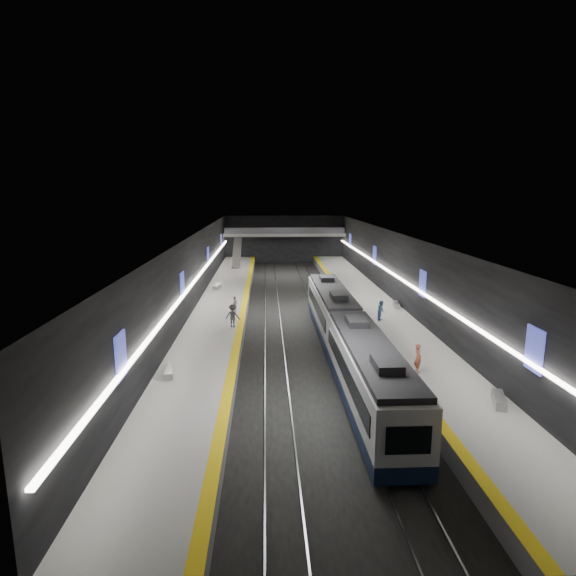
{
  "coord_description": "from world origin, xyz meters",
  "views": [
    {
      "loc": [
        -3.09,
        -46.73,
        12.07
      ],
      "look_at": [
        -0.84,
        2.05,
        2.2
      ],
      "focal_mm": 30.0,
      "sensor_mm": 36.0,
      "label": 1
    }
  ],
  "objects_px": {
    "bench_left_near": "(168,372)",
    "passenger_right_b": "(381,311)",
    "passenger_left_a": "(235,305)",
    "passenger_left_b": "(233,316)",
    "train": "(346,334)",
    "escalator": "(237,253)",
    "bench_right_far": "(396,305)",
    "passenger_right_a": "(418,358)",
    "bench_right_near": "(499,400)",
    "bench_left_far": "(217,287)"
  },
  "relations": [
    {
      "from": "escalator",
      "to": "bench_left_far",
      "type": "height_order",
      "value": "escalator"
    },
    {
      "from": "passenger_right_b",
      "to": "passenger_left_a",
      "type": "distance_m",
      "value": 13.26
    },
    {
      "from": "bench_right_near",
      "to": "passenger_right_b",
      "type": "relative_size",
      "value": 1.11
    },
    {
      "from": "passenger_right_b",
      "to": "bench_left_near",
      "type": "bearing_deg",
      "value": 156.47
    },
    {
      "from": "escalator",
      "to": "bench_right_far",
      "type": "bearing_deg",
      "value": -58.56
    },
    {
      "from": "passenger_right_a",
      "to": "escalator",
      "type": "bearing_deg",
      "value": 13.93
    },
    {
      "from": "passenger_left_a",
      "to": "escalator",
      "type": "bearing_deg",
      "value": -158.5
    },
    {
      "from": "bench_right_near",
      "to": "passenger_right_a",
      "type": "distance_m",
      "value": 5.55
    },
    {
      "from": "bench_right_near",
      "to": "passenger_left_b",
      "type": "distance_m",
      "value": 21.5
    },
    {
      "from": "bench_right_near",
      "to": "bench_left_near",
      "type": "bearing_deg",
      "value": -176.28
    },
    {
      "from": "passenger_right_a",
      "to": "passenger_left_b",
      "type": "bearing_deg",
      "value": 45.51
    },
    {
      "from": "bench_right_near",
      "to": "passenger_right_a",
      "type": "xyz_separation_m",
      "value": [
        -2.9,
        4.68,
        0.67
      ]
    },
    {
      "from": "bench_right_far",
      "to": "passenger_left_a",
      "type": "distance_m",
      "value": 15.59
    },
    {
      "from": "bench_left_far",
      "to": "passenger_right_a",
      "type": "distance_m",
      "value": 30.83
    },
    {
      "from": "bench_left_far",
      "to": "train",
      "type": "bearing_deg",
      "value": -51.93
    },
    {
      "from": "train",
      "to": "bench_right_near",
      "type": "relative_size",
      "value": 15.15
    },
    {
      "from": "passenger_right_b",
      "to": "bench_left_far",
      "type": "bearing_deg",
      "value": 76.3
    },
    {
      "from": "bench_left_near",
      "to": "passenger_right_b",
      "type": "relative_size",
      "value": 1.02
    },
    {
      "from": "bench_left_far",
      "to": "bench_right_far",
      "type": "xyz_separation_m",
      "value": [
        18.27,
        -9.83,
        -0.0
      ]
    },
    {
      "from": "escalator",
      "to": "passenger_left_b",
      "type": "relative_size",
      "value": 4.13
    },
    {
      "from": "bench_left_near",
      "to": "passenger_left_b",
      "type": "distance_m",
      "value": 11.05
    },
    {
      "from": "passenger_right_a",
      "to": "passenger_left_b",
      "type": "xyz_separation_m",
      "value": [
        -12.11,
        10.68,
        0.06
      ]
    },
    {
      "from": "passenger_left_a",
      "to": "train",
      "type": "bearing_deg",
      "value": 56.32
    },
    {
      "from": "train",
      "to": "passenger_right_b",
      "type": "relative_size",
      "value": 16.87
    },
    {
      "from": "train",
      "to": "passenger_right_b",
      "type": "xyz_separation_m",
      "value": [
        4.37,
        7.76,
        -0.31
      ]
    },
    {
      "from": "train",
      "to": "bench_left_near",
      "type": "distance_m",
      "value": 12.45
    },
    {
      "from": "train",
      "to": "passenger_left_a",
      "type": "height_order",
      "value": "train"
    },
    {
      "from": "bench_left_far",
      "to": "passenger_left_a",
      "type": "xyz_separation_m",
      "value": [
        2.78,
        -11.52,
        0.57
      ]
    },
    {
      "from": "passenger_left_a",
      "to": "passenger_left_b",
      "type": "height_order",
      "value": "passenger_left_b"
    },
    {
      "from": "passenger_right_a",
      "to": "passenger_right_b",
      "type": "xyz_separation_m",
      "value": [
        0.63,
        12.19,
        -0.02
      ]
    },
    {
      "from": "train",
      "to": "bench_right_far",
      "type": "distance_m",
      "value": 14.49
    },
    {
      "from": "escalator",
      "to": "passenger_left_a",
      "type": "xyz_separation_m",
      "value": [
        1.51,
        -29.49,
        -1.1
      ]
    },
    {
      "from": "bench_right_far",
      "to": "bench_left_far",
      "type": "bearing_deg",
      "value": 160.01
    },
    {
      "from": "escalator",
      "to": "passenger_right_a",
      "type": "bearing_deg",
      "value": -72.98
    },
    {
      "from": "bench_right_far",
      "to": "passenger_right_a",
      "type": "bearing_deg",
      "value": -92.49
    },
    {
      "from": "bench_right_near",
      "to": "train",
      "type": "bearing_deg",
      "value": 144.63
    },
    {
      "from": "escalator",
      "to": "passenger_right_a",
      "type": "height_order",
      "value": "escalator"
    },
    {
      "from": "passenger_right_a",
      "to": "passenger_right_b",
      "type": "distance_m",
      "value": 12.21
    },
    {
      "from": "train",
      "to": "passenger_left_b",
      "type": "bearing_deg",
      "value": 143.28
    },
    {
      "from": "bench_left_near",
      "to": "bench_right_far",
      "type": "distance_m",
      "value": 25.19
    },
    {
      "from": "train",
      "to": "bench_right_near",
      "type": "xyz_separation_m",
      "value": [
        6.65,
        -9.12,
        -0.95
      ]
    },
    {
      "from": "passenger_right_a",
      "to": "bench_left_near",
      "type": "bearing_deg",
      "value": 86.32
    },
    {
      "from": "train",
      "to": "bench_left_near",
      "type": "relative_size",
      "value": 16.56
    },
    {
      "from": "train",
      "to": "escalator",
      "type": "height_order",
      "value": "escalator"
    },
    {
      "from": "bench_right_near",
      "to": "passenger_left_b",
      "type": "bearing_deg",
      "value": 152.89
    },
    {
      "from": "passenger_right_b",
      "to": "passenger_left_b",
      "type": "xyz_separation_m",
      "value": [
        -12.74,
        -1.51,
        0.08
      ]
    },
    {
      "from": "passenger_left_b",
      "to": "train",
      "type": "bearing_deg",
      "value": 159.95
    },
    {
      "from": "bench_left_near",
      "to": "bench_left_far",
      "type": "bearing_deg",
      "value": 75.66
    },
    {
      "from": "escalator",
      "to": "bench_left_far",
      "type": "distance_m",
      "value": 18.09
    },
    {
      "from": "passenger_right_a",
      "to": "passenger_left_a",
      "type": "bearing_deg",
      "value": 35.37
    }
  ]
}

